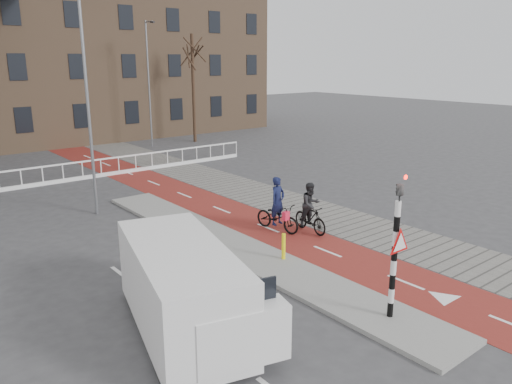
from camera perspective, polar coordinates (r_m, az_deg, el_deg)
ground at (r=14.35m, az=9.92°, el=-10.45°), size 120.00×120.00×0.00m
bike_lane at (r=22.48m, az=-6.88°, el=-0.88°), size 2.50×60.00×0.01m
sidewalk at (r=24.03m, az=-1.23°, el=0.26°), size 3.00×60.00×0.01m
curb_island at (r=16.58m, az=-2.19°, el=-6.42°), size 1.80×16.00×0.12m
traffic_signal at (r=12.01m, az=15.71°, el=-5.66°), size 0.80×0.80×3.68m
bollard at (r=15.44m, az=3.17°, el=-6.22°), size 0.12×0.12×0.82m
cyclist_near at (r=18.19m, az=2.48°, el=-2.39°), size 0.96×2.01×2.00m
cyclist_far at (r=18.09m, az=6.23°, el=-2.26°), size 0.83×1.74×1.84m
van at (r=11.60m, az=-8.55°, el=-10.80°), size 3.13×5.16×2.08m
tree_right at (r=38.10m, az=-7.16°, el=11.60°), size 0.24×0.24×7.87m
streetlight_near at (r=20.52m, az=-18.67°, el=9.51°), size 0.12×0.12×8.85m
streetlight_right at (r=36.40m, az=-12.14°, el=11.82°), size 0.12×0.12×8.62m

